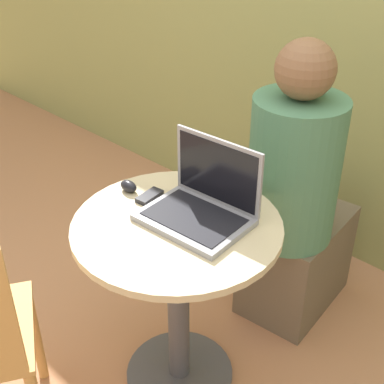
{
  "coord_description": "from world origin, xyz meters",
  "views": [
    {
      "loc": [
        0.98,
        -0.97,
        1.66
      ],
      "look_at": [
        0.02,
        0.05,
        0.8
      ],
      "focal_mm": 50.0,
      "sensor_mm": 36.0,
      "label": 1
    }
  ],
  "objects": [
    {
      "name": "computer_mouse",
      "position": [
        -0.26,
        0.02,
        0.72
      ],
      "size": [
        0.07,
        0.04,
        0.04
      ],
      "color": "black",
      "rests_on": "round_table"
    },
    {
      "name": "laptop",
      "position": [
        0.03,
        0.08,
        0.76
      ],
      "size": [
        0.34,
        0.26,
        0.25
      ],
      "color": "gray",
      "rests_on": "round_table"
    },
    {
      "name": "ground_plane",
      "position": [
        0.0,
        0.0,
        0.0
      ],
      "size": [
        12.0,
        12.0,
        0.0
      ],
      "primitive_type": "plane",
      "color": "tan"
    },
    {
      "name": "round_table",
      "position": [
        0.0,
        0.0,
        0.5
      ],
      "size": [
        0.67,
        0.67,
        0.7
      ],
      "color": "#4C4C51",
      "rests_on": "ground_plane"
    },
    {
      "name": "person_seated",
      "position": [
        0.07,
        0.58,
        0.5
      ],
      "size": [
        0.36,
        0.54,
        1.19
      ],
      "color": "brown",
      "rests_on": "ground_plane"
    },
    {
      "name": "cell_phone",
      "position": [
        -0.17,
        0.04,
        0.71
      ],
      "size": [
        0.06,
        0.1,
        0.02
      ],
      "color": "black",
      "rests_on": "round_table"
    }
  ]
}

